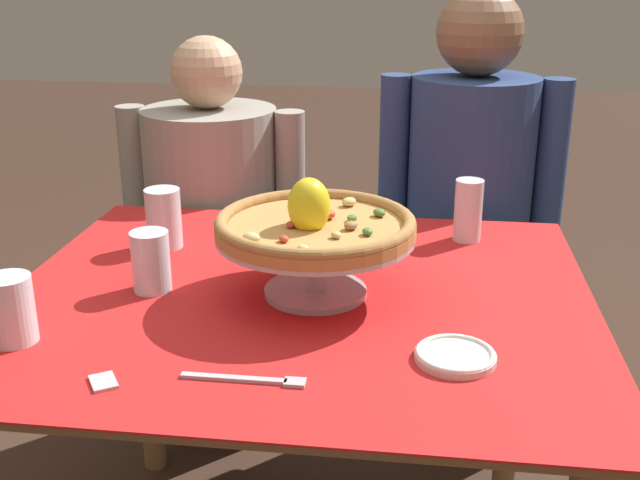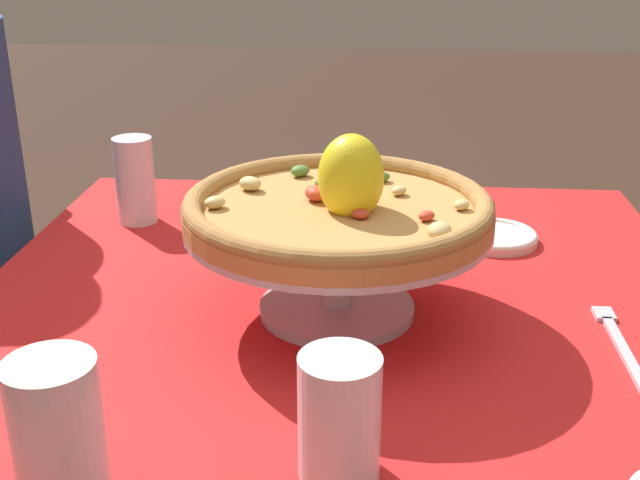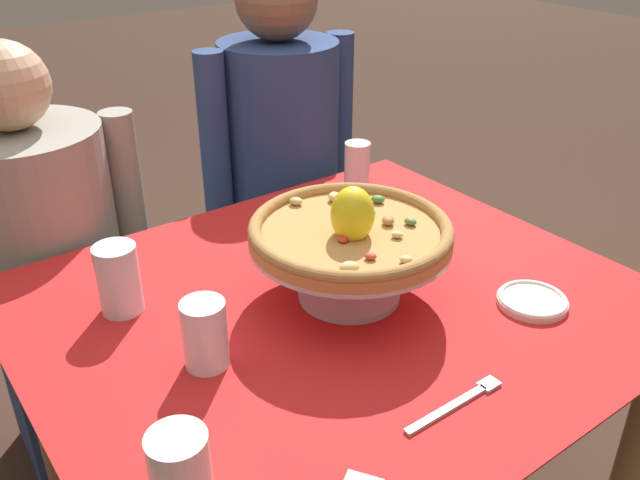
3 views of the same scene
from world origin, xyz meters
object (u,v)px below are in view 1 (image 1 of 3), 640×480
Objects in this scene: water_glass_back_right at (468,214)px; sugar_packet at (103,382)px; diner_left at (215,243)px; pizza_stand at (315,254)px; water_glass_front_left at (11,313)px; side_plate at (455,355)px; water_glass_back_left at (164,222)px; diner_right at (466,233)px; water_glass_side_left at (151,265)px; pizza at (315,224)px; dinner_fork at (251,380)px.

sugar_packet is (-0.56, -0.70, -0.06)m from water_glass_back_right.
pizza_stand is at bearing -60.93° from diner_left.
water_glass_front_left is 0.89× the size of side_plate.
water_glass_front_left is 0.23m from sugar_packet.
sugar_packet is (0.20, -0.11, -0.05)m from water_glass_front_left.
water_glass_front_left reaches higher than side_plate.
sugar_packet is (0.09, -0.57, -0.05)m from water_glass_back_left.
diner_right reaches higher than water_glass_back_right.
sugar_packet is at bearing -81.02° from water_glass_back_left.
water_glass_side_left is 0.98m from diner_right.
diner_right is (0.32, 0.71, -0.20)m from pizza_stand.
water_glass_front_left is 0.83× the size of water_glass_back_right.
water_glass_back_right is at bearing 11.28° from water_glass_back_left.
water_glass_back_left reaches higher than side_plate.
diner_left is at bearing 119.07° from pizza_stand.
water_glass_back_right is at bearing 49.25° from pizza.
pizza reaches higher than pizza_stand.
pizza_stand is 0.06m from pizza.
diner_left is at bearing 95.88° from water_glass_side_left.
pizza_stand is at bearing 53.26° from sugar_packet.
pizza_stand is at bearing -130.78° from water_glass_back_right.
water_glass_back_left is (-0.65, -0.13, -0.00)m from water_glass_back_right.
side_plate is at bearing 2.21° from water_glass_front_left.
diner_right reaches higher than pizza_stand.
diner_right is at bearing 2.24° from diner_left.
water_glass_front_left is 0.72m from side_plate.
water_glass_back_left is 0.10× the size of diner_right.
diner_left is (-0.38, 0.69, -0.25)m from pizza_stand.
pizza is at bearing -61.00° from diner_left.
water_glass_front_left is at bearing -151.89° from pizza_stand.
diner_left is (-0.63, 0.91, -0.18)m from side_plate.
pizza is 2.86× the size of side_plate.
pizza_stand is 2.82× the size of water_glass_back_left.
diner_left is (-0.11, 1.05, -0.17)m from sugar_packet.
diner_left is 0.70m from diner_right.
water_glass_front_left is 2.28× the size of sugar_packet.
water_glass_side_left reaches higher than side_plate.
side_plate is (-0.04, -0.56, -0.05)m from water_glass_back_right.
pizza_stand is 1.93× the size of dinner_fork.
water_glass_back_right reaches higher than side_plate.
pizza_stand reaches higher than side_plate.
pizza_stand is 1.00× the size of pizza.
side_plate is 0.68× the size of dinner_fork.
water_glass_side_left reaches higher than dinner_fork.
water_glass_side_left is at bearing 129.79° from dinner_fork.
pizza_stand is 3.22× the size of water_glass_front_left.
water_glass_back_left is at bearing 76.93° from water_glass_front_left.
water_glass_back_right is at bearing 37.83° from water_glass_front_left.
pizza_stand is 0.45m from water_glass_back_right.
dinner_fork is at bearing -10.57° from water_glass_front_left.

